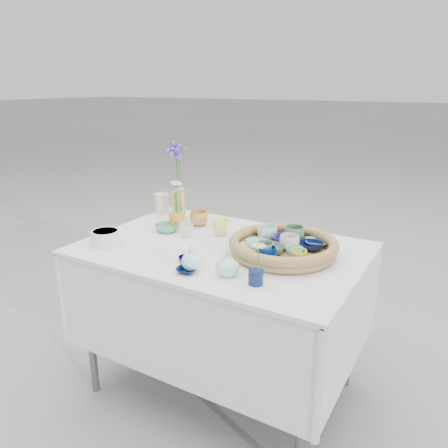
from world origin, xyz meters
The scene contains 34 objects.
ground centered at (0.00, 0.00, 0.00)m, with size 80.00×80.00×0.00m, color gray.
display_table centered at (0.00, 0.00, 0.00)m, with size 1.26×0.86×0.77m, color white, non-canonical shape.
wicker_tray centered at (0.28, 0.05, 0.80)m, with size 0.47×0.47×0.08m, color olive, non-canonical shape.
tray_ceramic_0 centered at (0.26, 0.15, 0.80)m, with size 0.14×0.14×0.03m, color navy.
tray_ceramic_1 centered at (0.38, 0.13, 0.80)m, with size 0.11×0.11×0.03m, color #070D33.
tray_ceramic_2 centered at (0.39, -0.06, 0.82)m, with size 0.07×0.07×0.06m, color yellow.
tray_ceramic_3 centered at (0.24, -0.01, 0.80)m, with size 0.12×0.12×0.04m, color #40765E.
tray_ceramic_4 centered at (0.24, -0.05, 0.81)m, with size 0.08×0.08×0.06m, color slate.
tray_ceramic_5 centered at (0.16, 0.04, 0.80)m, with size 0.10×0.10×0.03m, color #8BD7C9.
tray_ceramic_6 centered at (0.16, 0.14, 0.82)m, with size 0.09×0.09×0.07m, color silver.
tray_ceramic_7 centered at (0.30, 0.08, 0.82)m, with size 0.09×0.09×0.07m, color beige.
tray_ceramic_8 centered at (0.38, 0.19, 0.80)m, with size 0.10×0.10×0.03m, color #71A9CD.
tray_ceramic_9 centered at (0.27, -0.09, 0.81)m, with size 0.08×0.08×0.06m, color #011657.
tray_ceramic_10 centered at (0.16, -0.03, 0.80)m, with size 0.12×0.12×0.03m, color #D7B86C.
tray_ceramic_11 centered at (0.37, -0.05, 0.82)m, with size 0.07×0.07×0.07m, color #6DB2A4.
tray_ceramic_12 centered at (0.28, 0.19, 0.82)m, with size 0.09×0.09×0.07m, color #477A4F.
loose_ceramic_0 centered at (-0.27, 0.22, 0.80)m, with size 0.10×0.10×0.08m, color gold.
loose_ceramic_1 centered at (-0.09, 0.14, 0.81)m, with size 0.09×0.09×0.08m, color #FFF272.
loose_ceramic_2 centered at (-0.35, 0.05, 0.78)m, with size 0.12×0.12×0.04m, color #529B70.
loose_ceramic_3 centered at (-0.22, 0.04, 0.80)m, with size 0.07×0.07×0.07m, color beige.
loose_ceramic_4 centered at (-0.04, -0.22, 0.78)m, with size 0.07×0.07×0.02m, color #060041.
loose_ceramic_5 centered at (-0.40, 0.22, 0.80)m, with size 0.08×0.08×0.07m, color #83CFB3.
loose_ceramic_6 centered at (0.02, -0.31, 0.78)m, with size 0.08×0.08×0.02m, color black.
fluted_bowl centered at (-0.48, -0.25, 0.80)m, with size 0.13×0.13×0.07m, color silver, non-canonical shape.
bud_vase_paleblue centered at (0.03, -0.29, 0.83)m, with size 0.08×0.08×0.12m, color #C0EEF9, non-canonical shape.
bud_vase_seafoam centered at (0.18, -0.26, 0.81)m, with size 0.09×0.09×0.10m, color #A5E1CC.
bud_vase_cobalt centered at (0.31, -0.27, 0.79)m, with size 0.06×0.06×0.06m, color #0C1D42.
single_daisy centered at (0.32, -0.28, 0.87)m, with size 0.07×0.07×0.12m, color silver, non-canonical shape.
tall_vase_yellow centered at (-0.44, 0.28, 0.84)m, with size 0.08×0.08×0.14m, color #E8BF4D.
gerbera centered at (-0.44, 0.29, 1.03)m, with size 0.10×0.10×0.26m, color #F16400, non-canonical shape.
hydrangea centered at (-0.45, 0.28, 1.02)m, with size 0.09×0.09×0.32m, color #3F2FA1, non-canonical shape.
white_pitcher centered at (-0.59, 0.31, 0.82)m, with size 0.12×0.08×0.11m, color beige, non-canonical shape.
daisy_cup centered at (-0.35, 0.13, 0.81)m, with size 0.08×0.08×0.08m, color gold.
daisy_posy centered at (-0.35, 0.15, 0.93)m, with size 0.08×0.08×0.16m, color white, non-canonical shape.
Camera 1 is at (0.95, -1.61, 1.48)m, focal length 35.00 mm.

